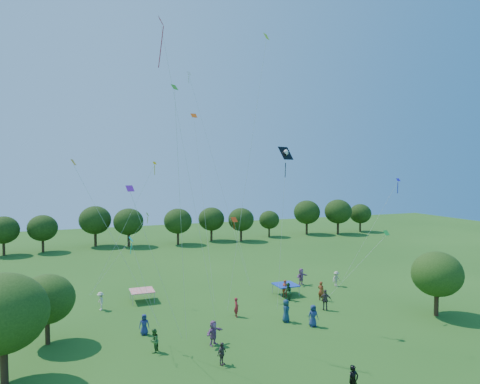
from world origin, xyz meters
name	(u,v)px	position (x,y,z in m)	size (l,w,h in m)	color
near_tree_west	(3,313)	(-15.90, 11.47, 4.34)	(5.18, 5.18, 6.68)	#422B19
near_tree_north	(47,299)	(-13.87, 17.03, 3.34)	(3.96, 3.96, 5.13)	#422B19
near_tree_east	(437,274)	(17.32, 11.44, 3.67)	(4.30, 4.30, 5.62)	#422B19
treeline	(141,221)	(-1.73, 55.43, 4.09)	(88.01, 8.77, 6.77)	#422B19
tent_red_stripe	(142,291)	(-5.97, 24.75, 1.04)	(2.20, 2.20, 1.10)	red
tent_blue	(286,285)	(7.90, 21.62, 1.04)	(2.20, 2.20, 1.10)	#193AA8
man_in_black	(353,381)	(2.55, 2.97, 0.90)	(0.67, 0.43, 1.79)	black
crowd_person_0	(286,311)	(4.43, 14.81, 0.95)	(0.94, 0.51, 1.90)	#1A374E
crowd_person_1	(285,289)	(7.51, 21.02, 0.85)	(0.64, 0.41, 1.70)	#9E341C
crowd_person_2	(288,292)	(7.28, 19.89, 0.86)	(0.84, 0.46, 1.71)	#25582D
crowd_person_3	(336,279)	(14.52, 22.49, 0.82)	(1.07, 0.48, 1.64)	#AFA58C
crowd_person_4	(325,300)	(9.11, 16.16, 0.94)	(1.10, 0.50, 1.87)	#473D38
crowd_person_5	(301,277)	(11.23, 24.35, 0.92)	(1.72, 0.61, 1.84)	#8F538A
crowd_person_6	(313,316)	(6.00, 13.08, 0.89)	(0.88, 0.47, 1.78)	navy
crowd_person_7	(321,291)	(10.29, 18.78, 0.93)	(0.69, 0.45, 1.86)	maroon
crowd_person_8	(154,341)	(-6.88, 12.82, 0.83)	(0.82, 0.44, 1.66)	#33642B
crowd_person_9	(100,301)	(-9.86, 23.52, 0.82)	(1.08, 0.48, 1.65)	beige
crowd_person_10	(222,354)	(-3.09, 9.31, 0.75)	(0.88, 0.40, 1.49)	#483C39
crowd_person_11	(213,333)	(-2.64, 12.52, 0.90)	(1.68, 0.60, 1.80)	#884F82
crowd_person_12	(144,324)	(-7.03, 16.28, 0.80)	(0.79, 0.43, 1.60)	navy
crowd_person_13	(236,307)	(1.01, 17.47, 0.84)	(0.62, 0.40, 1.67)	maroon
crowd_person_14	(30,300)	(-15.85, 26.21, 0.84)	(0.83, 0.45, 1.69)	#204C33
pirate_kite	(286,156)	(4.24, 14.65, 13.85)	(1.46, 1.13, 13.27)	black
red_high_kite	(171,83)	(-4.92, 15.53, 19.15)	(4.03, 1.59, 22.72)	red
small_kite_0	(198,156)	(-1.00, 22.24, 13.98)	(0.63, 5.71, 16.78)	#D64E0C
small_kite_1	(137,201)	(-6.50, 23.60, 9.76)	(6.03, 0.47, 12.15)	yellow
small_kite_2	(135,233)	(-6.65, 23.99, 6.80)	(5.45, 0.42, 7.36)	gold
small_kite_3	(179,173)	(-5.83, 9.42, 12.50)	(1.48, 2.74, 16.45)	#36921A
small_kite_4	(382,210)	(15.05, 15.89, 8.94)	(3.04, 4.78, 10.61)	#1B14CB
small_kite_5	(144,229)	(-7.96, 9.58, 9.14)	(3.81, 2.36, 10.51)	purple
small_kite_6	(207,137)	(0.58, 24.76, 15.98)	(5.15, 4.49, 21.27)	silver
small_kite_7	(135,255)	(-7.84, 14.55, 6.58)	(1.99, 0.60, 6.62)	#0DCDA9
small_kite_8	(236,227)	(2.88, 22.56, 7.02)	(1.68, 1.25, 6.72)	red
small_kite_9	(94,201)	(-10.56, 15.83, 10.45)	(5.87, 2.46, 12.16)	orange
small_kite_10	(256,110)	(1.77, 15.04, 17.44)	(3.33, 1.17, 22.18)	#BEE614
small_kite_11	(376,244)	(12.24, 13.21, 6.29)	(4.31, 2.98, 6.22)	green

